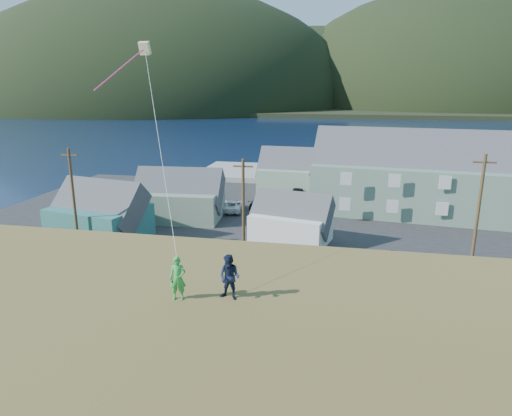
{
  "coord_description": "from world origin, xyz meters",
  "views": [
    {
      "loc": [
        4.47,
        -33.26,
        14.68
      ],
      "look_at": [
        0.24,
        -12.09,
        8.8
      ],
      "focal_mm": 32.0,
      "sensor_mm": 36.0,
      "label": 1
    }
  ],
  "objects": [
    {
      "name": "shed_palegreen_near",
      "position": [
        -13.48,
        13.07,
        2.63
      ],
      "size": [
        9.99,
        6.68,
        6.99
      ],
      "rotation": [
        0.0,
        0.0,
        0.07
      ],
      "color": "slate",
      "rests_on": "waterfront_lot"
    },
    {
      "name": "kite_flyer_navy",
      "position": [
        0.6,
        -18.72,
        8.03
      ],
      "size": [
        0.92,
        0.78,
        1.66
      ],
      "primitive_type": "imported",
      "rotation": [
        0.0,
        0.0,
        -0.21
      ],
      "color": "#151F3B",
      "rests_on": "hillside"
    },
    {
      "name": "ground",
      "position": [
        0.0,
        0.0,
        0.0
      ],
      "size": [
        900.0,
        900.0,
        0.0
      ],
      "primitive_type": "plane",
      "color": "#0A1638",
      "rests_on": "ground"
    },
    {
      "name": "wharf",
      "position": [
        -6.0,
        40.0,
        0.45
      ],
      "size": [
        26.0,
        14.0,
        0.9
      ],
      "primitive_type": "cube",
      "color": "gray",
      "rests_on": "ground"
    },
    {
      "name": "far_shore",
      "position": [
        0.0,
        330.0,
        1.0
      ],
      "size": [
        900.0,
        320.0,
        2.0
      ],
      "primitive_type": "cube",
      "color": "black",
      "rests_on": "ground"
    },
    {
      "name": "shed_palegreen_far",
      "position": [
        -1.51,
        27.99,
        2.94
      ],
      "size": [
        11.84,
        7.25,
        7.73
      ],
      "rotation": [
        0.0,
        0.0,
        -0.06
      ],
      "color": "gray",
      "rests_on": "waterfront_lot"
    },
    {
      "name": "shed_white",
      "position": [
        -0.33,
        7.8,
        2.28
      ],
      "size": [
        8.31,
        6.4,
        5.91
      ],
      "rotation": [
        0.0,
        0.0,
        -0.22
      ],
      "color": "white",
      "rests_on": "waterfront_lot"
    },
    {
      "name": "kite_flyer_green",
      "position": [
        -1.2,
        -19.12,
        8.0
      ],
      "size": [
        0.65,
        0.49,
        1.6
      ],
      "primitive_type": "imported",
      "rotation": [
        0.0,
        0.0,
        0.19
      ],
      "color": "green",
      "rests_on": "hillside"
    },
    {
      "name": "shed_teal",
      "position": [
        -18.77,
        5.42,
        2.62
      ],
      "size": [
        9.96,
        7.89,
        7.04
      ],
      "rotation": [
        0.0,
        0.0,
        -0.2
      ],
      "color": "#285D5E",
      "rests_on": "waterfront_lot"
    },
    {
      "name": "far_hills",
      "position": [
        35.59,
        279.38,
        2.0
      ],
      "size": [
        760.0,
        265.0,
        143.0
      ],
      "color": "black",
      "rests_on": "ground"
    },
    {
      "name": "waterfront_lot",
      "position": [
        0.0,
        17.0,
        0.06
      ],
      "size": [
        72.0,
        36.0,
        0.12
      ],
      "primitive_type": "cube",
      "color": "#28282B",
      "rests_on": "ground"
    },
    {
      "name": "utility_poles",
      "position": [
        -2.41,
        1.5,
        4.79
      ],
      "size": [
        33.14,
        0.24,
        9.76
      ],
      "color": "#47331E",
      "rests_on": "waterfront_lot"
    },
    {
      "name": "kite_rig",
      "position": [
        -4.67,
        -13.43,
        15.96
      ],
      "size": [
        2.36,
        3.21,
        10.14
      ],
      "color": "beige",
      "rests_on": "ground"
    },
    {
      "name": "parked_cars",
      "position": [
        -9.67,
        20.86,
        0.86
      ],
      "size": [
        27.94,
        12.91,
        1.58
      ],
      "color": "#99989C",
      "rests_on": "waterfront_lot"
    },
    {
      "name": "lodge",
      "position": [
        17.55,
        20.23,
        4.55
      ],
      "size": [
        34.47,
        13.1,
        11.83
      ],
      "rotation": [
        0.0,
        0.0,
        -0.11
      ],
      "color": "slate",
      "rests_on": "waterfront_lot"
    },
    {
      "name": "grass_strip",
      "position": [
        0.0,
        -2.0,
        0.05
      ],
      "size": [
        110.0,
        8.0,
        0.1
      ],
      "primitive_type": "cube",
      "color": "#4C3D19",
      "rests_on": "ground"
    }
  ]
}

